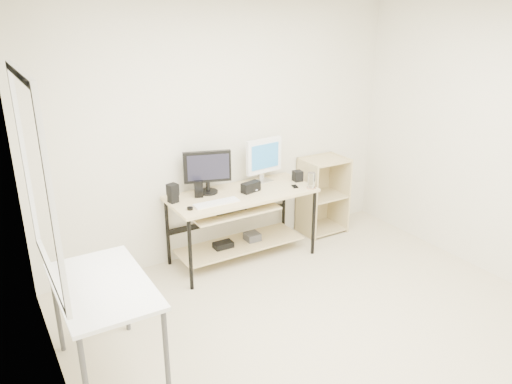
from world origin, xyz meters
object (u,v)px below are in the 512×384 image
object	(u,v)px
shelf_unit	(321,194)
white_imac	(264,157)
desk	(240,212)
audio_controller	(199,189)
black_monitor	(207,169)
side_table	(103,294)

from	to	relation	value
shelf_unit	white_imac	bearing A→B (deg)	178.57
desk	audio_controller	distance (m)	0.51
shelf_unit	audio_controller	bearing A→B (deg)	-177.83
black_monitor	white_imac	size ratio (longest dim) A/B	1.00
desk	shelf_unit	world-z (taller)	shelf_unit
white_imac	audio_controller	distance (m)	0.83
shelf_unit	audio_controller	size ratio (longest dim) A/B	5.33
black_monitor	audio_controller	distance (m)	0.22
desk	side_table	distance (m)	1.97
black_monitor	white_imac	distance (m)	0.67
shelf_unit	white_imac	distance (m)	0.96
audio_controller	shelf_unit	bearing A→B (deg)	22.30
black_monitor	side_table	bearing A→B (deg)	-121.33
black_monitor	white_imac	world-z (taller)	white_imac
desk	shelf_unit	size ratio (longest dim) A/B	1.67
side_table	black_monitor	xyz separation A→B (m)	(1.39, 1.22, 0.33)
desk	shelf_unit	distance (m)	1.19
desk	white_imac	distance (m)	0.65
shelf_unit	black_monitor	distance (m)	1.54
black_monitor	audio_controller	size ratio (longest dim) A/B	2.77
audio_controller	desk	bearing A→B (deg)	6.03
desk	white_imac	bearing A→B (deg)	24.07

